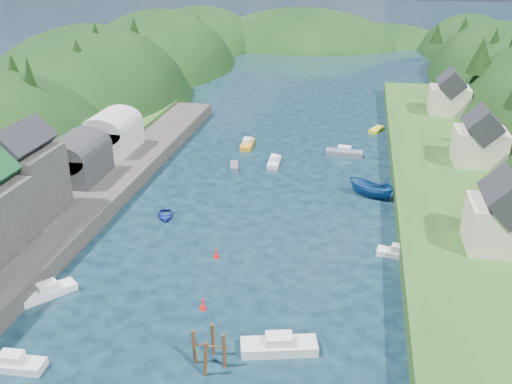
# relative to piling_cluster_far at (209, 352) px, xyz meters

# --- Properties ---
(ground) EXTENTS (600.00, 600.00, 0.00)m
(ground) POSITION_rel_piling_cluster_far_xyz_m (-1.03, 48.50, -1.28)
(ground) COLOR black
(ground) RESTS_ON ground
(hillside_left) EXTENTS (44.00, 245.56, 52.00)m
(hillside_left) POSITION_rel_piling_cluster_far_xyz_m (-46.03, 73.50, -9.31)
(hillside_left) COLOR black
(hillside_left) RESTS_ON ground
(far_hills) EXTENTS (103.00, 68.00, 44.00)m
(far_hills) POSITION_rel_piling_cluster_far_xyz_m (0.18, 172.51, -12.08)
(far_hills) COLOR black
(far_hills) RESTS_ON ground
(hill_trees) EXTENTS (91.17, 149.21, 12.80)m
(hill_trees) POSITION_rel_piling_cluster_far_xyz_m (-1.08, 63.62, 9.92)
(hill_trees) COLOR black
(hill_trees) RESTS_ON ground
(quay_left) EXTENTS (12.00, 110.00, 2.00)m
(quay_left) POSITION_rel_piling_cluster_far_xyz_m (-25.03, 18.50, -0.28)
(quay_left) COLOR #2D2B28
(quay_left) RESTS_ON ground
(boat_sheds) EXTENTS (7.00, 21.00, 7.50)m
(boat_sheds) POSITION_rel_piling_cluster_far_xyz_m (-27.03, 37.50, 4.00)
(boat_sheds) COLOR #2D2D30
(boat_sheds) RESTS_ON quay_left
(terrace_right) EXTENTS (16.00, 120.00, 2.40)m
(terrace_right) POSITION_rel_piling_cluster_far_xyz_m (23.97, 38.50, -0.08)
(terrace_right) COLOR #234719
(terrace_right) RESTS_ON ground
(right_bank_cottages) EXTENTS (9.00, 59.24, 8.41)m
(right_bank_cottages) POSITION_rel_piling_cluster_far_xyz_m (26.97, 46.83, 4.57)
(right_bank_cottages) COLOR beige
(right_bank_cottages) RESTS_ON terrace_right
(piling_cluster_far) EXTENTS (2.96, 2.79, 3.70)m
(piling_cluster_far) POSITION_rel_piling_cluster_far_xyz_m (0.00, 0.00, 0.00)
(piling_cluster_far) COLOR #382314
(piling_cluster_far) RESTS_ON ground
(channel_buoy_near) EXTENTS (0.70, 0.70, 1.10)m
(channel_buoy_near) POSITION_rel_piling_cluster_far_xyz_m (-2.62, 7.36, -0.80)
(channel_buoy_near) COLOR red
(channel_buoy_near) RESTS_ON ground
(channel_buoy_far) EXTENTS (0.70, 0.70, 1.10)m
(channel_buoy_far) POSITION_rel_piling_cluster_far_xyz_m (-3.74, 16.95, -0.80)
(channel_buoy_far) COLOR red
(channel_buoy_far) RESTS_ON ground
(moored_boats) EXTENTS (38.83, 74.02, 2.43)m
(moored_boats) POSITION_rel_piling_cluster_far_xyz_m (2.52, 30.48, -0.64)
(moored_boats) COLOR yellow
(moored_boats) RESTS_ON ground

